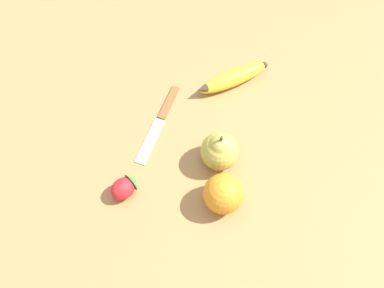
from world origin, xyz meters
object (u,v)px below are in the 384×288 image
banana (232,78)px  paring_knife (160,121)px  orange (223,194)px  pear (220,150)px  strawberry (125,187)px

banana → paring_knife: bearing=5.9°
banana → orange: bearing=57.2°
pear → paring_knife: 0.16m
pear → paring_knife: size_ratio=0.48×
banana → pear: size_ratio=1.69×
banana → pear: bearing=53.2°
orange → pear: bearing=32.9°
pear → strawberry: size_ratio=1.46×
orange → paring_knife: size_ratio=0.39×
banana → orange: size_ratio=2.09×
banana → strawberry: 0.34m
banana → strawberry: size_ratio=2.47×
orange → strawberry: size_ratio=1.18×
banana → paring_knife: (-0.17, 0.09, -0.02)m
strawberry → paring_knife: size_ratio=0.33×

